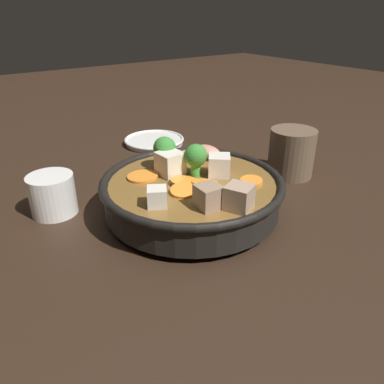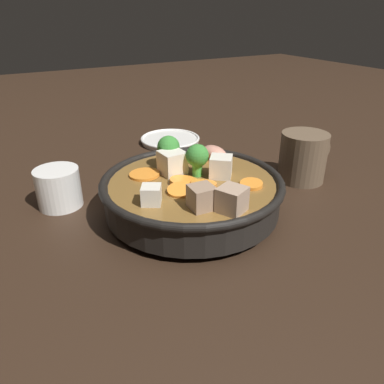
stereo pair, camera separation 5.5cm
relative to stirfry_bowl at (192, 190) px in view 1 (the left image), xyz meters
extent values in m
plane|color=black|center=(0.00, 0.00, -0.04)|extent=(3.00, 3.00, 0.00)
cylinder|color=black|center=(0.00, 0.00, -0.03)|extent=(0.14, 0.14, 0.01)
cylinder|color=black|center=(0.00, 0.00, -0.01)|extent=(0.25, 0.25, 0.04)
torus|color=black|center=(0.00, 0.00, 0.01)|extent=(0.27, 0.27, 0.01)
cylinder|color=brown|center=(0.00, 0.00, 0.00)|extent=(0.24, 0.24, 0.02)
cylinder|color=orange|center=(0.01, -0.02, 0.02)|extent=(0.05, 0.05, 0.01)
cylinder|color=orange|center=(0.05, 0.08, 0.02)|extent=(0.05, 0.05, 0.01)
cylinder|color=orange|center=(-0.05, 0.05, 0.02)|extent=(0.06, 0.06, 0.01)
cylinder|color=orange|center=(0.06, -0.06, 0.02)|extent=(0.04, 0.04, 0.01)
cylinder|color=orange|center=(-0.01, 0.00, 0.02)|extent=(0.04, 0.04, 0.01)
cylinder|color=orange|center=(-0.03, -0.02, 0.02)|extent=(0.05, 0.05, 0.01)
cylinder|color=green|center=(0.02, 0.01, 0.02)|extent=(0.02, 0.02, 0.02)
sphere|color=#388433|center=(0.02, 0.01, 0.05)|extent=(0.03, 0.03, 0.03)
cylinder|color=green|center=(-0.01, 0.06, 0.03)|extent=(0.02, 0.02, 0.02)
sphere|color=#388433|center=(-0.01, 0.06, 0.05)|extent=(0.03, 0.03, 0.03)
cube|color=silver|center=(-0.08, -0.03, 0.03)|extent=(0.03, 0.03, 0.02)
cube|color=tan|center=(0.00, -0.10, 0.03)|extent=(0.04, 0.04, 0.03)
cube|color=silver|center=(-0.01, 0.04, 0.03)|extent=(0.04, 0.04, 0.03)
cube|color=silver|center=(0.05, -0.01, 0.03)|extent=(0.04, 0.04, 0.03)
cube|color=#9E7F66|center=(-0.03, -0.07, 0.03)|extent=(0.03, 0.03, 0.03)
ellipsoid|color=#EA9E84|center=(0.08, 0.06, 0.02)|extent=(0.03, 0.05, 0.02)
cylinder|color=white|center=(0.12, 0.31, -0.03)|extent=(0.13, 0.13, 0.01)
torus|color=white|center=(0.12, 0.31, -0.03)|extent=(0.13, 0.13, 0.01)
cylinder|color=white|center=(-0.17, 0.12, -0.01)|extent=(0.07, 0.07, 0.06)
cylinder|color=brown|center=(-0.17, 0.12, 0.01)|extent=(0.06, 0.06, 0.00)
cylinder|color=brown|center=(0.23, 0.01, 0.00)|extent=(0.08, 0.08, 0.09)
torus|color=brown|center=(0.27, 0.01, 0.01)|extent=(0.05, 0.01, 0.05)
camera|label=1|loc=(-0.29, -0.40, 0.24)|focal=35.00mm
camera|label=2|loc=(-0.24, -0.43, 0.24)|focal=35.00mm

